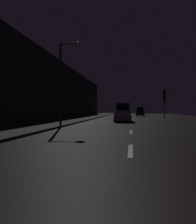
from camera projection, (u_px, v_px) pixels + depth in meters
ground at (131, 120)px, 28.02m from camera, size 27.48×84.00×0.02m
sidewalk_left at (79, 119)px, 29.28m from camera, size 4.40×84.00×0.15m
building_facade_left at (53, 89)px, 26.21m from camera, size 0.80×63.00×8.26m
lane_centerline at (131, 121)px, 23.24m from camera, size 0.16×37.32×0.01m
traffic_light_far_right at (165, 98)px, 32.11m from camera, size 0.36×0.48×4.60m
streetlamp_overhead at (66, 70)px, 15.42m from camera, size 1.70×0.44×6.59m
car_approaching_headlights at (123, 113)px, 23.00m from camera, size 1.93×4.18×2.11m
car_distant_taillights at (140, 112)px, 43.40m from camera, size 1.76×3.81×1.92m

